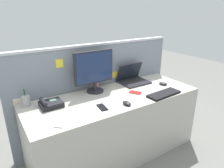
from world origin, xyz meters
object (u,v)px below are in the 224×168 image
(desktop_monitor, at_px, (94,70))
(pen_cup, at_px, (26,101))
(keyboard_main, at_px, (164,94))
(desk_phone, at_px, (50,104))
(cell_phone_white_slab, at_px, (62,123))
(cell_phone_black_slab, at_px, (102,107))
(laptop, at_px, (132,78))
(computer_mouse_left_hand, at_px, (163,84))
(cell_phone_red_case, at_px, (135,92))
(computer_mouse_right_hand, at_px, (127,103))

(desktop_monitor, height_order, pen_cup, desktop_monitor)
(keyboard_main, xyz_separation_m, pen_cup, (-1.29, 0.51, 0.04))
(desk_phone, relative_size, cell_phone_white_slab, 1.40)
(desk_phone, height_order, cell_phone_black_slab, desk_phone)
(desk_phone, bearing_deg, cell_phone_white_slab, -92.52)
(laptop, distance_m, pen_cup, 1.25)
(laptop, xyz_separation_m, pen_cup, (-1.25, 0.01, 0.00))
(computer_mouse_left_hand, bearing_deg, desk_phone, 151.01)
(cell_phone_white_slab, height_order, cell_phone_black_slab, same)
(keyboard_main, bearing_deg, cell_phone_white_slab, 174.15)
(keyboard_main, relative_size, cell_phone_red_case, 3.05)
(desk_phone, bearing_deg, keyboard_main, -19.00)
(desktop_monitor, distance_m, pen_cup, 0.74)
(cell_phone_white_slab, bearing_deg, cell_phone_red_case, 52.56)
(cell_phone_red_case, bearing_deg, laptop, 24.91)
(desktop_monitor, height_order, cell_phone_white_slab, desktop_monitor)
(computer_mouse_left_hand, bearing_deg, pen_cup, 146.85)
(pen_cup, height_order, cell_phone_black_slab, pen_cup)
(cell_phone_red_case, bearing_deg, desk_phone, 136.28)
(desk_phone, distance_m, pen_cup, 0.23)
(laptop, bearing_deg, cell_phone_red_case, -122.32)
(laptop, bearing_deg, computer_mouse_left_hand, -48.44)
(desktop_monitor, distance_m, laptop, 0.57)
(pen_cup, distance_m, cell_phone_white_slab, 0.51)
(keyboard_main, height_order, computer_mouse_left_hand, computer_mouse_left_hand)
(desktop_monitor, distance_m, keyboard_main, 0.79)
(computer_mouse_left_hand, xyz_separation_m, pen_cup, (-1.50, 0.29, 0.04))
(laptop, xyz_separation_m, computer_mouse_left_hand, (0.25, -0.28, -0.04))
(keyboard_main, bearing_deg, computer_mouse_right_hand, 173.52)
(desktop_monitor, bearing_deg, cell_phone_black_slab, -108.66)
(keyboard_main, bearing_deg, laptop, 90.35)
(desktop_monitor, bearing_deg, computer_mouse_left_hand, -18.98)
(desktop_monitor, bearing_deg, cell_phone_white_slab, -140.41)
(keyboard_main, distance_m, pen_cup, 1.39)
(keyboard_main, height_order, cell_phone_black_slab, keyboard_main)
(cell_phone_red_case, bearing_deg, computer_mouse_left_hand, -31.43)
(computer_mouse_right_hand, bearing_deg, desktop_monitor, 98.71)
(keyboard_main, bearing_deg, cell_phone_red_case, 132.94)
(keyboard_main, bearing_deg, desk_phone, 157.16)
(laptop, bearing_deg, cell_phone_white_slab, -156.77)
(desktop_monitor, distance_m, cell_phone_black_slab, 0.48)
(computer_mouse_right_hand, height_order, cell_phone_black_slab, computer_mouse_right_hand)
(laptop, relative_size, computer_mouse_right_hand, 3.43)
(desk_phone, distance_m, cell_phone_black_slab, 0.49)
(cell_phone_black_slab, bearing_deg, computer_mouse_left_hand, 14.65)
(cell_phone_black_slab, bearing_deg, cell_phone_red_case, 20.10)
(keyboard_main, height_order, cell_phone_red_case, keyboard_main)
(computer_mouse_left_hand, bearing_deg, computer_mouse_right_hand, 173.91)
(desk_phone, bearing_deg, cell_phone_red_case, -10.95)
(computer_mouse_left_hand, relative_size, cell_phone_white_slab, 0.70)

